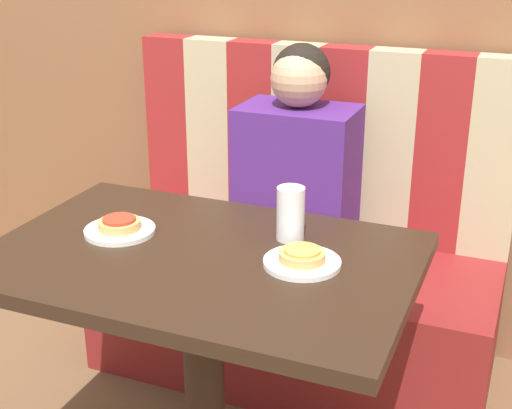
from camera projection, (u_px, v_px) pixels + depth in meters
booth_seat at (294, 311)px, 2.41m from camera, size 1.30×0.58×0.43m
booth_backrest at (320, 140)px, 2.42m from camera, size 1.30×0.10×0.64m
dining_table at (202, 293)px, 1.67m from camera, size 0.98×0.66×0.72m
person at (297, 163)px, 2.22m from camera, size 0.36×0.24×0.68m
plate_left at (120, 231)px, 1.75m from camera, size 0.17×0.17×0.01m
plate_right at (302, 263)px, 1.58m from camera, size 0.17×0.17×0.01m
pizza_left at (119, 224)px, 1.74m from camera, size 0.10×0.10×0.03m
pizza_right at (302, 255)px, 1.57m from camera, size 0.10×0.10×0.03m
drinking_cup at (291, 214)px, 1.69m from camera, size 0.07×0.07×0.13m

